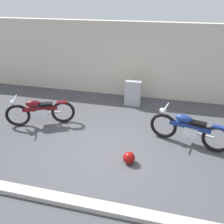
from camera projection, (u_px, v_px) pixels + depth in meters
The scene contains 7 objects.
ground_plane at pixel (108, 150), 6.01m from camera, with size 40.00×40.00×0.00m, color #47474C.
building_wall at pixel (132, 60), 8.58m from camera, with size 18.00×0.30×2.77m, color beige.
curb_strip at pixel (85, 204), 4.40m from camera, with size 18.00×0.24×0.12m, color #B7B2A8.
stone_marker at pixel (133, 93), 8.14m from camera, with size 0.57×0.20×0.92m, color #9E9EA3.
helmet at pixel (129, 158), 5.48m from camera, with size 0.29×0.29×0.29m, color maroon.
motorcycle_blue at pixel (189, 129), 6.03m from camera, with size 2.10×0.78×0.96m.
motorcycle_maroon at pixel (40, 111), 6.96m from camera, with size 1.94×0.98×0.93m.
Camera 1 is at (1.23, -4.68, 3.69)m, focal length 36.62 mm.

